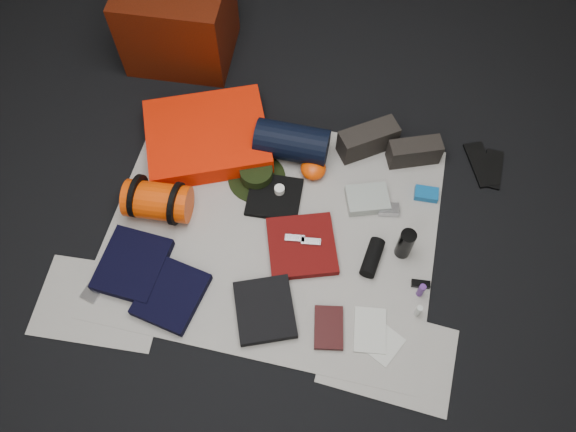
% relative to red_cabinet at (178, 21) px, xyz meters
% --- Properties ---
extents(floor, '(4.50, 4.50, 0.02)m').
position_rel_red_cabinet_xyz_m(floor, '(0.79, -1.04, -0.25)').
color(floor, black).
rests_on(floor, ground).
extents(newspaper_mat, '(1.60, 1.30, 0.01)m').
position_rel_red_cabinet_xyz_m(newspaper_mat, '(0.79, -1.04, -0.24)').
color(newspaper_mat, beige).
rests_on(newspaper_mat, floor).
extents(newspaper_sheet_front_left, '(0.61, 0.44, 0.00)m').
position_rel_red_cabinet_xyz_m(newspaper_sheet_front_left, '(0.09, -1.59, -0.24)').
color(newspaper_sheet_front_left, beige).
rests_on(newspaper_sheet_front_left, floor).
extents(newspaper_sheet_front_right, '(0.60, 0.43, 0.00)m').
position_rel_red_cabinet_xyz_m(newspaper_sheet_front_right, '(1.44, -1.54, -0.24)').
color(newspaper_sheet_front_right, beige).
rests_on(newspaper_sheet_front_right, floor).
extents(red_cabinet, '(0.61, 0.52, 0.48)m').
position_rel_red_cabinet_xyz_m(red_cabinet, '(0.00, 0.00, 0.00)').
color(red_cabinet, '#461105').
rests_on(red_cabinet, floor).
extents(sleeping_pad, '(0.78, 0.72, 0.11)m').
position_rel_red_cabinet_xyz_m(sleeping_pad, '(0.33, -0.61, -0.18)').
color(sleeping_pad, '#F42002').
rests_on(sleeping_pad, newspaper_mat).
extents(stuff_sack, '(0.33, 0.21, 0.19)m').
position_rel_red_cabinet_xyz_m(stuff_sack, '(0.21, -1.06, -0.14)').
color(stuff_sack, '#E23D03').
rests_on(stuff_sack, newspaper_mat).
extents(sack_strap_left, '(0.02, 0.22, 0.22)m').
position_rel_red_cabinet_xyz_m(sack_strap_left, '(0.11, -1.06, -0.13)').
color(sack_strap_left, black).
rests_on(sack_strap_left, newspaper_mat).
extents(sack_strap_right, '(0.03, 0.22, 0.22)m').
position_rel_red_cabinet_xyz_m(sack_strap_right, '(0.31, -1.06, -0.13)').
color(sack_strap_right, black).
rests_on(sack_strap_right, newspaper_mat).
extents(navy_duffel, '(0.38, 0.20, 0.20)m').
position_rel_red_cabinet_xyz_m(navy_duffel, '(0.78, -0.58, -0.14)').
color(navy_duffel, black).
rests_on(navy_duffel, newspaper_mat).
extents(boonie_brim, '(0.34, 0.34, 0.01)m').
position_rel_red_cabinet_xyz_m(boonie_brim, '(0.64, -0.77, -0.23)').
color(boonie_brim, black).
rests_on(boonie_brim, newspaper_mat).
extents(boonie_crown, '(0.17, 0.17, 0.07)m').
position_rel_red_cabinet_xyz_m(boonie_crown, '(0.64, -0.77, -0.19)').
color(boonie_crown, black).
rests_on(boonie_crown, boonie_brim).
extents(hiking_boot_left, '(0.32, 0.27, 0.16)m').
position_rel_red_cabinet_xyz_m(hiking_boot_left, '(1.17, -0.46, -0.16)').
color(hiking_boot_left, black).
rests_on(hiking_boot_left, newspaper_mat).
extents(hiking_boot_right, '(0.29, 0.19, 0.14)m').
position_rel_red_cabinet_xyz_m(hiking_boot_right, '(1.41, -0.47, -0.17)').
color(hiking_boot_right, black).
rests_on(hiking_boot_right, newspaper_mat).
extents(flip_flop_left, '(0.20, 0.29, 0.02)m').
position_rel_red_cabinet_xyz_m(flip_flop_left, '(1.77, -0.43, -0.23)').
color(flip_flop_left, black).
rests_on(flip_flop_left, floor).
extents(flip_flop_right, '(0.10, 0.24, 0.01)m').
position_rel_red_cabinet_xyz_m(flip_flop_right, '(1.84, -0.44, -0.23)').
color(flip_flop_right, black).
rests_on(flip_flop_right, floor).
extents(trousers_navy_a, '(0.31, 0.35, 0.05)m').
position_rel_red_cabinet_xyz_m(trousers_navy_a, '(0.18, -1.38, -0.21)').
color(trousers_navy_a, black).
rests_on(trousers_navy_a, newspaper_mat).
extents(trousers_navy_b, '(0.32, 0.35, 0.05)m').
position_rel_red_cabinet_xyz_m(trousers_navy_b, '(0.41, -1.49, -0.21)').
color(trousers_navy_b, black).
rests_on(trousers_navy_b, newspaper_mat).
extents(trousers_charcoal, '(0.35, 0.37, 0.05)m').
position_rel_red_cabinet_xyz_m(trousers_charcoal, '(0.85, -1.46, -0.21)').
color(trousers_charcoal, black).
rests_on(trousers_charcoal, newspaper_mat).
extents(black_tshirt, '(0.28, 0.27, 0.03)m').
position_rel_red_cabinet_xyz_m(black_tshirt, '(0.76, -0.87, -0.22)').
color(black_tshirt, black).
rests_on(black_tshirt, newspaper_mat).
extents(red_shirt, '(0.41, 0.41, 0.04)m').
position_rel_red_cabinet_xyz_m(red_shirt, '(0.95, -1.11, -0.21)').
color(red_shirt, '#5B0B09').
rests_on(red_shirt, newspaper_mat).
extents(orange_stuff_sack, '(0.14, 0.14, 0.09)m').
position_rel_red_cabinet_xyz_m(orange_stuff_sack, '(0.92, -0.67, -0.19)').
color(orange_stuff_sack, '#E23D03').
rests_on(orange_stuff_sack, newspaper_mat).
extents(first_aid_pouch, '(0.25, 0.22, 0.05)m').
position_rel_red_cabinet_xyz_m(first_aid_pouch, '(1.22, -0.78, -0.21)').
color(first_aid_pouch, gray).
rests_on(first_aid_pouch, newspaper_mat).
extents(water_bottle, '(0.08, 0.08, 0.19)m').
position_rel_red_cabinet_xyz_m(water_bottle, '(1.43, -1.02, -0.14)').
color(water_bottle, black).
rests_on(water_bottle, newspaper_mat).
extents(speaker, '(0.10, 0.20, 0.07)m').
position_rel_red_cabinet_xyz_m(speaker, '(1.29, -1.10, -0.20)').
color(speaker, black).
rests_on(speaker, newspaper_mat).
extents(compact_camera, '(0.11, 0.08, 0.04)m').
position_rel_red_cabinet_xyz_m(compact_camera, '(1.33, -0.81, -0.21)').
color(compact_camera, '#BBBBC0').
rests_on(compact_camera, newspaper_mat).
extents(cyan_case, '(0.12, 0.08, 0.04)m').
position_rel_red_cabinet_xyz_m(cyan_case, '(1.51, -0.68, -0.22)').
color(cyan_case, '#0F5796').
rests_on(cyan_case, newspaper_mat).
extents(toiletry_purple, '(0.04, 0.04, 0.09)m').
position_rel_red_cabinet_xyz_m(toiletry_purple, '(1.54, -1.22, -0.19)').
color(toiletry_purple, '#502475').
rests_on(toiletry_purple, newspaper_mat).
extents(toiletry_clear, '(0.03, 0.03, 0.08)m').
position_rel_red_cabinet_xyz_m(toiletry_clear, '(1.54, -1.32, -0.19)').
color(toiletry_clear, '#BBC0BA').
rests_on(toiletry_clear, newspaper_mat).
extents(paperback_book, '(0.16, 0.22, 0.03)m').
position_rel_red_cabinet_xyz_m(paperback_book, '(1.16, -1.48, -0.22)').
color(paperback_book, black).
rests_on(paperback_book, newspaper_mat).
extents(map_booklet, '(0.17, 0.23, 0.01)m').
position_rel_red_cabinet_xyz_m(map_booklet, '(1.34, -1.44, -0.23)').
color(map_booklet, beige).
rests_on(map_booklet, newspaper_mat).
extents(map_printout, '(0.18, 0.20, 0.01)m').
position_rel_red_cabinet_xyz_m(map_printout, '(1.42, -1.50, -0.23)').
color(map_printout, beige).
rests_on(map_printout, newspaper_mat).
extents(sunglasses, '(0.09, 0.04, 0.02)m').
position_rel_red_cabinet_xyz_m(sunglasses, '(1.54, -1.17, -0.22)').
color(sunglasses, black).
rests_on(sunglasses, newspaper_mat).
extents(key_cluster, '(0.09, 0.09, 0.01)m').
position_rel_red_cabinet_xyz_m(key_cluster, '(0.04, -1.56, -0.23)').
color(key_cluster, '#BBBBC0').
rests_on(key_cluster, newspaper_mat).
extents(tape_roll, '(0.05, 0.05, 0.04)m').
position_rel_red_cabinet_xyz_m(tape_roll, '(0.78, -0.84, -0.19)').
color(tape_roll, white).
rests_on(tape_roll, black_tshirt).
extents(energy_bar_a, '(0.10, 0.05, 0.01)m').
position_rel_red_cabinet_xyz_m(energy_bar_a, '(0.91, -1.09, -0.18)').
color(energy_bar_a, '#BBBBC0').
rests_on(energy_bar_a, red_shirt).
extents(energy_bar_b, '(0.10, 0.05, 0.01)m').
position_rel_red_cabinet_xyz_m(energy_bar_b, '(0.99, -1.09, -0.18)').
color(energy_bar_b, '#BBBBC0').
rests_on(energy_bar_b, red_shirt).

